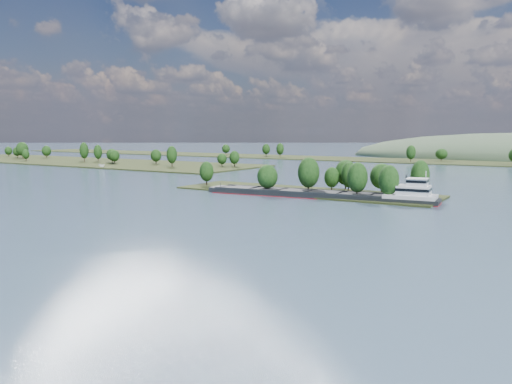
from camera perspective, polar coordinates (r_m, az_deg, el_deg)
The scene contains 6 objects.
ground at distance 139.24m, azimuth -5.57°, elevation -2.62°, with size 1800.00×1800.00×0.00m, color #36495D.
tree_island at distance 185.67m, azimuth 7.61°, elevation 1.05°, with size 100.00×32.02×14.42m.
left_bank at distance 399.95m, azimuth -19.65°, elevation 3.39°, with size 300.00×80.00×15.81m.
back_shoreline at distance 396.52m, azimuth 20.96°, elevation 3.27°, with size 900.00×60.00×15.24m.
cargo_barge at distance 174.67m, azimuth 8.71°, elevation -0.25°, with size 83.35×17.74×11.20m.
motorboat at distance 330.89m, azimuth -17.22°, elevation 2.86°, with size 2.38×6.32×2.44m, color white.
Camera 1 is at (83.38, 10.90, 23.12)m, focal length 35.00 mm.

